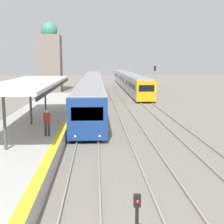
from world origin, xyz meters
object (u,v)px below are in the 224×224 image
object	(u,v)px
train_near	(92,87)
signal_mast_far	(155,78)
train_far	(128,80)
person_on_platform	(47,121)
signal_post_near	(137,216)

from	to	relation	value
train_near	signal_mast_far	distance (m)	9.16
train_far	person_on_platform	bearing A→B (deg)	-101.91
person_on_platform	signal_post_near	world-z (taller)	person_on_platform
person_on_platform	train_near	xyz separation A→B (m)	(2.43, 26.59, -0.06)
person_on_platform	train_near	distance (m)	26.70
signal_post_near	signal_mast_far	world-z (taller)	signal_mast_far
person_on_platform	train_near	bearing A→B (deg)	84.77
person_on_platform	signal_mast_far	xyz separation A→B (m)	(11.38, 25.15, 1.23)
train_far	signal_post_near	distance (m)	56.17
train_near	signal_mast_far	bearing A→B (deg)	-9.17
train_near	signal_post_near	bearing A→B (deg)	-87.35
person_on_platform	train_far	world-z (taller)	train_far
train_near	signal_post_near	world-z (taller)	train_near
train_far	train_near	bearing A→B (deg)	-110.89
signal_mast_far	person_on_platform	bearing A→B (deg)	-114.35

